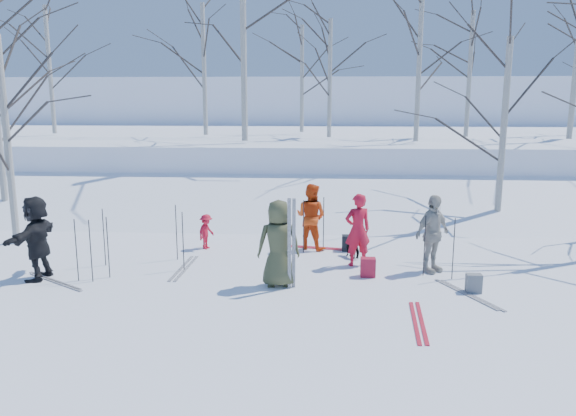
# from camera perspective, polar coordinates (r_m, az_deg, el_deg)

# --- Properties ---
(ground) EXTENTS (120.00, 120.00, 0.00)m
(ground) POSITION_cam_1_polar(r_m,az_deg,el_deg) (11.94, -0.45, -7.54)
(ground) COLOR white
(ground) RESTS_ON ground
(snow_ramp) EXTENTS (70.00, 9.49, 4.12)m
(snow_ramp) POSITION_cam_1_polar(r_m,az_deg,el_deg) (18.66, 1.04, -0.16)
(snow_ramp) COLOR white
(snow_ramp) RESTS_ON ground
(snow_plateau) EXTENTS (70.00, 18.00, 2.20)m
(snow_plateau) POSITION_cam_1_polar(r_m,az_deg,el_deg) (28.43, 1.94, 5.53)
(snow_plateau) COLOR white
(snow_plateau) RESTS_ON ground
(far_hill) EXTENTS (90.00, 30.00, 6.00)m
(far_hill) POSITION_cam_1_polar(r_m,az_deg,el_deg) (49.32, 2.66, 9.13)
(far_hill) COLOR white
(far_hill) RESTS_ON ground
(skier_olive_center) EXTENTS (0.94, 0.67, 1.81)m
(skier_olive_center) POSITION_cam_1_polar(r_m,az_deg,el_deg) (11.48, -0.96, -3.62)
(skier_olive_center) COLOR #3F4428
(skier_olive_center) RESTS_ON ground
(skier_red_north) EXTENTS (0.71, 0.57, 1.69)m
(skier_red_north) POSITION_cam_1_polar(r_m,az_deg,el_deg) (12.97, 7.09, -2.22)
(skier_red_north) COLOR red
(skier_red_north) RESTS_ON ground
(skier_redor_behind) EXTENTS (1.02, 0.94, 1.69)m
(skier_redor_behind) POSITION_cam_1_polar(r_m,az_deg,el_deg) (14.28, 2.34, -0.88)
(skier_redor_behind) COLOR #DB4310
(skier_redor_behind) RESTS_ON ground
(skier_red_seated) EXTENTS (0.53, 0.66, 0.90)m
(skier_red_seated) POSITION_cam_1_polar(r_m,az_deg,el_deg) (14.53, -8.30, -2.39)
(skier_red_seated) COLOR red
(skier_red_seated) RESTS_ON ground
(skier_cream_east) EXTENTS (1.06, 0.99, 1.75)m
(skier_cream_east) POSITION_cam_1_polar(r_m,az_deg,el_deg) (12.79, 14.45, -2.56)
(skier_cream_east) COLOR beige
(skier_cream_east) RESTS_ON ground
(skier_grey_west) EXTENTS (0.64, 1.71, 1.81)m
(skier_grey_west) POSITION_cam_1_polar(r_m,az_deg,el_deg) (13.05, -24.18, -2.79)
(skier_grey_west) COLOR black
(skier_grey_west) RESTS_ON ground
(dog) EXTENTS (0.53, 0.60, 0.47)m
(dog) POSITION_cam_1_polar(r_m,az_deg,el_deg) (13.78, 6.67, -4.02)
(dog) COLOR black
(dog) RESTS_ON ground
(upright_ski_left) EXTENTS (0.07, 0.15, 1.90)m
(upright_ski_left) POSITION_cam_1_polar(r_m,az_deg,el_deg) (11.24, 0.14, -3.69)
(upright_ski_left) COLOR silver
(upright_ski_left) RESTS_ON ground
(upright_ski_right) EXTENTS (0.09, 0.23, 1.89)m
(upright_ski_right) POSITION_cam_1_polar(r_m,az_deg,el_deg) (11.27, 0.59, -3.65)
(upright_ski_right) COLOR silver
(upright_ski_right) RESTS_ON ground
(ski_pair_a) EXTENTS (1.95, 2.08, 0.02)m
(ski_pair_a) POSITION_cam_1_polar(r_m,az_deg,el_deg) (12.95, -22.60, -6.88)
(ski_pair_a) COLOR silver
(ski_pair_a) RESTS_ON ground
(ski_pair_b) EXTENTS (0.49, 1.93, 0.02)m
(ski_pair_b) POSITION_cam_1_polar(r_m,az_deg,el_deg) (10.18, 13.11, -11.21)
(ski_pair_b) COLOR #B4192C
(ski_pair_b) RESTS_ON ground
(ski_pair_c) EXTENTS (0.85, 1.97, 0.02)m
(ski_pair_c) POSITION_cam_1_polar(r_m,az_deg,el_deg) (14.60, 1.97, -3.99)
(ski_pair_c) COLOR #B4192C
(ski_pair_c) RESTS_ON ground
(ski_pair_d) EXTENTS (1.65, 2.05, 0.02)m
(ski_pair_d) POSITION_cam_1_polar(r_m,az_deg,el_deg) (11.77, 17.82, -8.35)
(ski_pair_d) COLOR silver
(ski_pair_d) RESTS_ON ground
(ski_pair_e) EXTENTS (0.32, 1.91, 0.02)m
(ski_pair_e) POSITION_cam_1_polar(r_m,az_deg,el_deg) (13.07, -10.53, -6.02)
(ski_pair_e) COLOR silver
(ski_pair_e) RESTS_ON ground
(ski_pole_a) EXTENTS (0.02, 0.02, 1.34)m
(ski_pole_a) POSITION_cam_1_polar(r_m,az_deg,el_deg) (13.63, -11.27, -2.45)
(ski_pole_a) COLOR black
(ski_pole_a) RESTS_ON ground
(ski_pole_b) EXTENTS (0.02, 0.02, 1.34)m
(ski_pole_b) POSITION_cam_1_polar(r_m,az_deg,el_deg) (14.40, 3.63, -1.51)
(ski_pole_b) COLOR black
(ski_pole_b) RESTS_ON ground
(ski_pole_c) EXTENTS (0.02, 0.02, 1.34)m
(ski_pole_c) POSITION_cam_1_polar(r_m,az_deg,el_deg) (12.55, 13.70, -3.74)
(ski_pole_c) COLOR black
(ski_pole_c) RESTS_ON ground
(ski_pole_d) EXTENTS (0.02, 0.02, 1.34)m
(ski_pole_d) POSITION_cam_1_polar(r_m,az_deg,el_deg) (12.78, -10.61, -3.34)
(ski_pole_d) COLOR black
(ski_pole_d) RESTS_ON ground
(ski_pole_e) EXTENTS (0.02, 0.02, 1.34)m
(ski_pole_e) POSITION_cam_1_polar(r_m,az_deg,el_deg) (12.66, -17.82, -3.84)
(ski_pole_e) COLOR black
(ski_pole_e) RESTS_ON ground
(ski_pole_f) EXTENTS (0.02, 0.02, 1.34)m
(ski_pole_f) POSITION_cam_1_polar(r_m,az_deg,el_deg) (12.65, -20.70, -4.04)
(ski_pole_f) COLOR black
(ski_pole_f) RESTS_ON ground
(ski_pole_g) EXTENTS (0.02, 0.02, 1.34)m
(ski_pole_g) POSITION_cam_1_polar(r_m,az_deg,el_deg) (12.45, 16.46, -4.02)
(ski_pole_g) COLOR black
(ski_pole_g) RESTS_ON ground
(ski_pole_h) EXTENTS (0.02, 0.02, 1.34)m
(ski_pole_h) POSITION_cam_1_polar(r_m,az_deg,el_deg) (12.49, -19.40, -4.14)
(ski_pole_h) COLOR black
(ski_pole_h) RESTS_ON ground
(ski_pole_i) EXTENTS (0.02, 0.02, 1.34)m
(ski_pole_i) POSITION_cam_1_polar(r_m,az_deg,el_deg) (13.97, 1.59, -1.90)
(ski_pole_i) COLOR black
(ski_pole_i) RESTS_ON ground
(ski_pole_j) EXTENTS (0.02, 0.02, 1.34)m
(ski_pole_j) POSITION_cam_1_polar(r_m,az_deg,el_deg) (13.59, -18.19, -2.84)
(ski_pole_j) COLOR black
(ski_pole_j) RESTS_ON ground
(backpack_red) EXTENTS (0.32, 0.22, 0.42)m
(backpack_red) POSITION_cam_1_polar(r_m,az_deg,el_deg) (12.36, 8.13, -5.98)
(backpack_red) COLOR maroon
(backpack_red) RESTS_ON ground
(backpack_grey) EXTENTS (0.30, 0.20, 0.38)m
(backpack_grey) POSITION_cam_1_polar(r_m,az_deg,el_deg) (11.89, 18.35, -7.27)
(backpack_grey) COLOR slate
(backpack_grey) RESTS_ON ground
(backpack_dark) EXTENTS (0.34, 0.24, 0.40)m
(backpack_dark) POSITION_cam_1_polar(r_m,az_deg,el_deg) (14.33, 6.19, -3.56)
(backpack_dark) COLOR black
(backpack_dark) RESTS_ON ground
(birch_plateau_b) EXTENTS (3.99, 3.99, 4.85)m
(birch_plateau_b) POSITION_cam_1_polar(r_m,az_deg,el_deg) (26.66, 1.42, 12.95)
(birch_plateau_b) COLOR silver
(birch_plateau_b) RESTS_ON snow_plateau
(birch_plateau_c) EXTENTS (3.88, 3.88, 4.68)m
(birch_plateau_c) POSITION_cam_1_polar(r_m,az_deg,el_deg) (23.31, 4.27, 12.95)
(birch_plateau_c) COLOR silver
(birch_plateau_c) RESTS_ON snow_plateau
(birch_plateau_d) EXTENTS (4.49, 4.49, 5.55)m
(birch_plateau_d) POSITION_cam_1_polar(r_m,az_deg,el_deg) (27.75, -23.04, 12.74)
(birch_plateau_d) COLOR silver
(birch_plateau_d) RESTS_ON snow_plateau
(birch_plateau_e) EXTENTS (4.44, 4.44, 5.49)m
(birch_plateau_e) POSITION_cam_1_polar(r_m,az_deg,el_deg) (24.95, -8.52, 13.68)
(birch_plateau_e) COLOR silver
(birch_plateau_e) RESTS_ON snow_plateau
(birch_plateau_f) EXTENTS (4.19, 4.19, 5.13)m
(birch_plateau_f) POSITION_cam_1_polar(r_m,az_deg,el_deg) (21.65, 13.15, 13.42)
(birch_plateau_f) COLOR silver
(birch_plateau_f) RESTS_ON snow_plateau
(birch_plateau_g) EXTENTS (4.11, 4.11, 5.02)m
(birch_plateau_g) POSITION_cam_1_polar(r_m,az_deg,el_deg) (24.61, 17.95, 12.75)
(birch_plateau_g) COLOR silver
(birch_plateau_g) RESTS_ON snow_plateau
(birch_plateau_h) EXTENTS (6.21, 6.21, 8.01)m
(birch_plateau_h) POSITION_cam_1_polar(r_m,az_deg,el_deg) (21.52, -4.57, 17.54)
(birch_plateau_h) COLOR silver
(birch_plateau_h) RESTS_ON snow_plateau
(birch_plateau_i) EXTENTS (4.50, 4.50, 5.57)m
(birch_plateau_i) POSITION_cam_1_polar(r_m,az_deg,el_deg) (28.78, 27.24, 12.33)
(birch_plateau_i) COLOR silver
(birch_plateau_i) RESTS_ON snow_plateau
(birch_edge_a) EXTENTS (4.37, 4.37, 5.38)m
(birch_edge_a) POSITION_cam_1_polar(r_m,az_deg,el_deg) (16.26, -26.62, 5.99)
(birch_edge_a) COLOR silver
(birch_edge_a) RESTS_ON ground
(birch_edge_e) EXTENTS (4.48, 4.48, 5.54)m
(birch_edge_e) POSITION_cam_1_polar(r_m,az_deg,el_deg) (17.78, 21.03, 7.05)
(birch_edge_e) COLOR silver
(birch_edge_e) RESTS_ON ground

